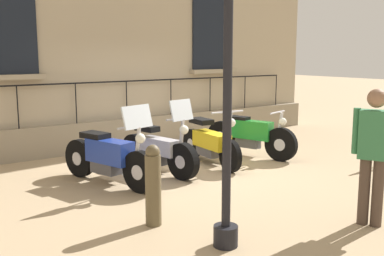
{
  "coord_description": "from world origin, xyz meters",
  "views": [
    {
      "loc": [
        6.87,
        -4.8,
        2.17
      ],
      "look_at": [
        0.13,
        0.0,
        0.8
      ],
      "focal_mm": 42.7,
      "sensor_mm": 36.0,
      "label": 1
    }
  ],
  "objects": [
    {
      "name": "motorcycle_green",
      "position": [
        -0.1,
        1.68,
        0.44
      ],
      "size": [
        2.08,
        0.82,
        1.01
      ],
      "color": "black",
      "rests_on": "ground_plane"
    },
    {
      "name": "motorcycle_blue",
      "position": [
        0.08,
        -1.65,
        0.46
      ],
      "size": [
        2.11,
        0.88,
        1.37
      ],
      "color": "black",
      "rests_on": "ground_plane"
    },
    {
      "name": "ground_plane",
      "position": [
        0.0,
        0.0,
        0.0
      ],
      "size": [
        60.0,
        60.0,
        0.0
      ],
      "primitive_type": "plane",
      "color": "tan"
    },
    {
      "name": "motorcycle_silver",
      "position": [
        -0.05,
        -0.61,
        0.41
      ],
      "size": [
        1.92,
        0.65,
        1.39
      ],
      "color": "black",
      "rests_on": "ground_plane"
    },
    {
      "name": "bollard",
      "position": [
        2.08,
        -1.99,
        0.53
      ],
      "size": [
        0.2,
        0.2,
        1.04
      ],
      "color": "brown",
      "rests_on": "ground_plane"
    },
    {
      "name": "pedestrian_standing",
      "position": [
        3.66,
        0.25,
        0.99
      ],
      "size": [
        0.48,
        0.36,
        1.74
      ],
      "color": "#47382D",
      "rests_on": "ground_plane"
    },
    {
      "name": "motorcycle_yellow",
      "position": [
        -0.03,
        0.55,
        0.42
      ],
      "size": [
        1.97,
        0.69,
        1.12
      ],
      "color": "black",
      "rests_on": "ground_plane"
    }
  ]
}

